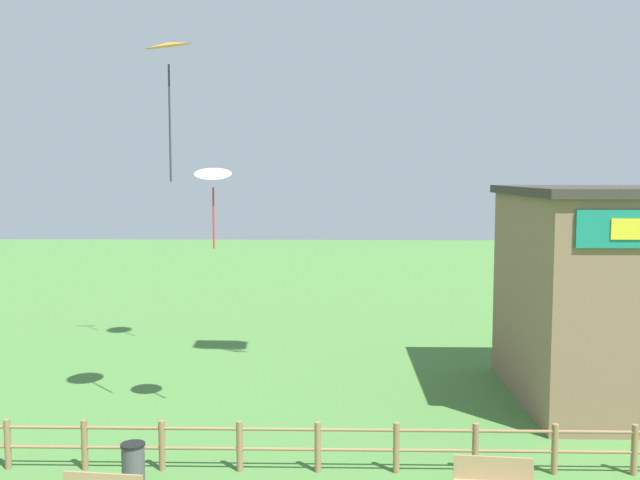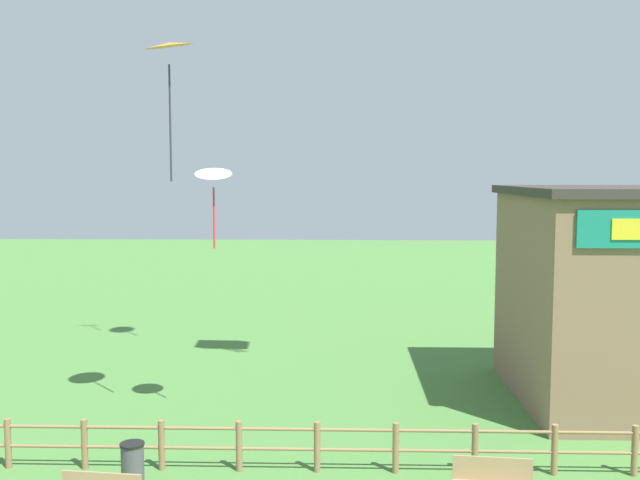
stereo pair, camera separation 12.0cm
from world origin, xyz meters
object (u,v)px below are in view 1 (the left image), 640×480
seaside_building (632,294)px  trash_bin (133,467)px  kite_white_delta (213,175)px  kite_orange_delta (168,48)px

seaside_building → trash_bin: size_ratio=6.81×
seaside_building → kite_white_delta: 12.16m
trash_bin → kite_orange_delta: kite_orange_delta is taller
seaside_building → trash_bin: bearing=-153.5°
trash_bin → kite_white_delta: bearing=75.8°
seaside_building → kite_orange_delta: 14.26m
trash_bin → seaside_building: bearing=26.5°
kite_orange_delta → kite_white_delta: bearing=16.1°
seaside_building → kite_orange_delta: (-12.47, -2.53, 6.42)m
seaside_building → kite_orange_delta: size_ratio=1.92×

